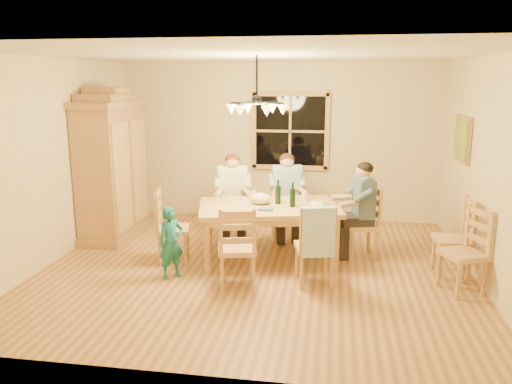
% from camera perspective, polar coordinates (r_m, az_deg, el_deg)
% --- Properties ---
extents(floor, '(5.50, 5.50, 0.00)m').
position_cam_1_polar(floor, '(6.62, 0.09, -8.61)').
color(floor, olive).
rests_on(floor, ground).
extents(ceiling, '(5.50, 5.00, 0.02)m').
position_cam_1_polar(ceiling, '(6.18, 0.09, 15.42)').
color(ceiling, white).
rests_on(ceiling, wall_back).
extents(wall_back, '(5.50, 0.02, 2.70)m').
position_cam_1_polar(wall_back, '(8.71, 2.61, 5.70)').
color(wall_back, beige).
rests_on(wall_back, floor).
extents(wall_left, '(0.02, 5.00, 2.70)m').
position_cam_1_polar(wall_left, '(7.21, -22.10, 3.33)').
color(wall_left, beige).
rests_on(wall_left, floor).
extents(wall_right, '(0.02, 5.00, 2.70)m').
position_cam_1_polar(wall_right, '(6.45, 25.04, 2.07)').
color(wall_right, beige).
rests_on(wall_right, floor).
extents(window, '(1.30, 0.06, 1.30)m').
position_cam_1_polar(window, '(8.64, 3.93, 6.96)').
color(window, black).
rests_on(window, wall_back).
extents(painting, '(0.06, 0.78, 0.64)m').
position_cam_1_polar(painting, '(7.55, 22.49, 5.60)').
color(painting, '#996942').
rests_on(painting, wall_right).
extents(chandelier, '(0.77, 0.68, 0.71)m').
position_cam_1_polar(chandelier, '(6.18, 0.09, 9.64)').
color(chandelier, black).
rests_on(chandelier, ceiling).
extents(armoire, '(0.66, 1.40, 2.30)m').
position_cam_1_polar(armoire, '(8.01, -16.11, 2.48)').
color(armoire, '#996942').
rests_on(armoire, floor).
extents(dining_table, '(2.05, 1.52, 0.76)m').
position_cam_1_polar(dining_table, '(6.73, 1.47, -2.35)').
color(dining_table, tan).
rests_on(dining_table, floor).
extents(chair_far_left, '(0.52, 0.51, 0.99)m').
position_cam_1_polar(chair_far_left, '(7.63, -2.65, -3.33)').
color(chair_far_left, tan).
rests_on(chair_far_left, floor).
extents(chair_far_right, '(0.52, 0.51, 0.99)m').
position_cam_1_polar(chair_far_right, '(7.70, 3.47, -3.20)').
color(chair_far_right, tan).
rests_on(chair_far_right, floor).
extents(chair_near_left, '(0.52, 0.51, 0.99)m').
position_cam_1_polar(chair_near_left, '(5.98, -2.17, -7.91)').
color(chair_near_left, tan).
rests_on(chair_near_left, floor).
extents(chair_near_right, '(0.52, 0.51, 0.99)m').
position_cam_1_polar(chair_near_right, '(6.08, 6.64, -7.64)').
color(chair_near_right, tan).
rests_on(chair_near_right, floor).
extents(chair_end_left, '(0.51, 0.52, 0.99)m').
position_cam_1_polar(chair_end_left, '(6.83, -9.37, -5.43)').
color(chair_end_left, tan).
rests_on(chair_end_left, floor).
extents(chair_end_right, '(0.51, 0.52, 0.99)m').
position_cam_1_polar(chair_end_right, '(7.07, 11.89, -4.91)').
color(chair_end_right, tan).
rests_on(chair_end_right, floor).
extents(adult_woman, '(0.47, 0.50, 0.87)m').
position_cam_1_polar(adult_woman, '(7.50, -2.70, 0.63)').
color(adult_woman, beige).
rests_on(adult_woman, floor).
extents(adult_plaid_man, '(0.47, 0.50, 0.87)m').
position_cam_1_polar(adult_plaid_man, '(7.57, 3.52, 0.72)').
color(adult_plaid_man, '#356193').
rests_on(adult_plaid_man, floor).
extents(adult_slate_man, '(0.50, 0.47, 0.87)m').
position_cam_1_polar(adult_slate_man, '(6.93, 12.09, -0.66)').
color(adult_slate_man, '#435A6B').
rests_on(adult_slate_man, floor).
extents(towel, '(0.39, 0.18, 0.58)m').
position_cam_1_polar(towel, '(5.77, 7.10, -4.58)').
color(towel, '#A2C2DB').
rests_on(towel, chair_near_right).
extents(wine_bottle_a, '(0.08, 0.08, 0.33)m').
position_cam_1_polar(wine_bottle_a, '(6.76, 2.53, 0.02)').
color(wine_bottle_a, black).
rests_on(wine_bottle_a, dining_table).
extents(wine_bottle_b, '(0.08, 0.08, 0.33)m').
position_cam_1_polar(wine_bottle_b, '(6.61, 4.21, -0.30)').
color(wine_bottle_b, black).
rests_on(wine_bottle_b, dining_table).
extents(plate_woman, '(0.26, 0.26, 0.02)m').
position_cam_1_polar(plate_woman, '(6.99, -2.06, -0.86)').
color(plate_woman, white).
rests_on(plate_woman, dining_table).
extents(plate_plaid, '(0.26, 0.26, 0.02)m').
position_cam_1_polar(plate_plaid, '(7.04, 4.17, -0.79)').
color(plate_plaid, white).
rests_on(plate_plaid, dining_table).
extents(plate_slate, '(0.26, 0.26, 0.02)m').
position_cam_1_polar(plate_slate, '(6.85, 7.32, -1.25)').
color(plate_slate, white).
rests_on(plate_slate, dining_table).
extents(wine_glass_a, '(0.06, 0.06, 0.14)m').
position_cam_1_polar(wine_glass_a, '(6.97, -0.27, -0.39)').
color(wine_glass_a, silver).
rests_on(wine_glass_a, dining_table).
extents(wine_glass_b, '(0.06, 0.06, 0.14)m').
position_cam_1_polar(wine_glass_b, '(6.95, 5.56, -0.48)').
color(wine_glass_b, silver).
rests_on(wine_glass_b, dining_table).
extents(cap, '(0.20, 0.20, 0.11)m').
position_cam_1_polar(cap, '(6.48, 7.11, -1.62)').
color(cap, '#D4B58D').
rests_on(cap, dining_table).
extents(napkin, '(0.21, 0.18, 0.03)m').
position_cam_1_polar(napkin, '(6.45, 1.12, -1.96)').
color(napkin, '#475C82').
rests_on(napkin, dining_table).
extents(cloth_bundle, '(0.28, 0.22, 0.15)m').
position_cam_1_polar(cloth_bundle, '(6.75, 0.52, -0.75)').
color(cloth_bundle, '#C4A78E').
rests_on(cloth_bundle, dining_table).
extents(child, '(0.38, 0.39, 0.91)m').
position_cam_1_polar(child, '(6.24, -9.67, -5.73)').
color(child, '#1A6D75').
rests_on(child, floor).
extents(chair_spare_front, '(0.56, 0.57, 0.99)m').
position_cam_1_polar(chair_spare_front, '(6.28, 22.43, -7.88)').
color(chair_spare_front, tan).
rests_on(chair_spare_front, floor).
extents(chair_spare_back, '(0.44, 0.46, 0.99)m').
position_cam_1_polar(chair_spare_back, '(6.75, 21.43, -6.36)').
color(chair_spare_back, tan).
rests_on(chair_spare_back, floor).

